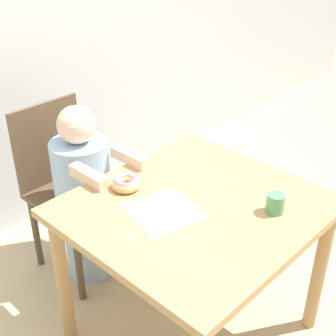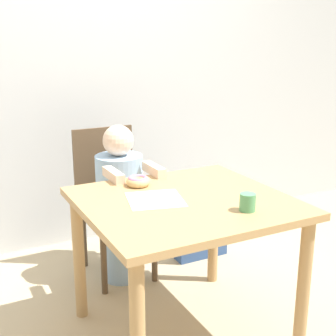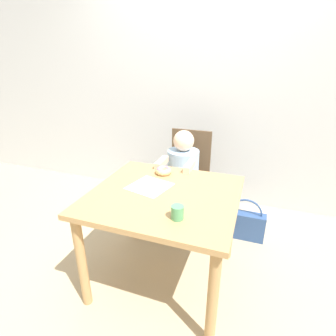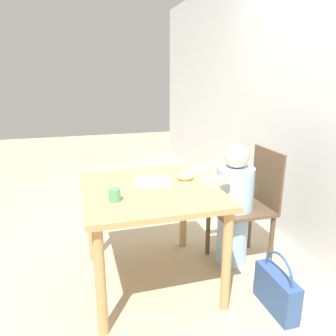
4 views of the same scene
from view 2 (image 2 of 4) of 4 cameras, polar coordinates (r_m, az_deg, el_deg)
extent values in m
plane|color=tan|center=(2.50, 1.89, -19.31)|extent=(12.00, 12.00, 0.00)
cube|color=silver|center=(3.29, -9.61, 12.34)|extent=(8.00, 0.05, 2.50)
cube|color=tan|center=(2.18, 2.05, -4.26)|extent=(0.94, 0.88, 0.03)
cylinder|color=tan|center=(2.27, 16.18, -13.83)|extent=(0.06, 0.06, 0.67)
cylinder|color=tan|center=(2.50, -10.80, -10.65)|extent=(0.06, 0.06, 0.67)
cylinder|color=tan|center=(2.80, 5.57, -7.37)|extent=(0.06, 0.06, 0.67)
cube|color=brown|center=(2.85, -6.25, -4.71)|extent=(0.39, 0.44, 0.03)
cube|color=brown|center=(2.97, -7.86, 0.78)|extent=(0.39, 0.02, 0.44)
cylinder|color=brown|center=(2.73, -7.85, -10.96)|extent=(0.04, 0.04, 0.43)
cylinder|color=brown|center=(2.83, -1.66, -9.73)|extent=(0.04, 0.04, 0.43)
cylinder|color=brown|center=(3.05, -10.24, -8.04)|extent=(0.04, 0.04, 0.43)
cylinder|color=brown|center=(3.15, -4.64, -7.07)|extent=(0.04, 0.04, 0.43)
cylinder|color=#99BCE0|center=(2.88, -5.72, -9.07)|extent=(0.23, 0.23, 0.45)
cylinder|color=#99BCE0|center=(2.74, -5.94, -1.71)|extent=(0.28, 0.28, 0.32)
sphere|color=beige|center=(2.68, -6.09, 3.36)|extent=(0.18, 0.18, 0.18)
cube|color=beige|center=(2.47, -6.67, -0.86)|extent=(0.05, 0.21, 0.05)
cube|color=beige|center=(2.56, -1.74, -0.18)|extent=(0.05, 0.21, 0.05)
torus|color=#DBB270|center=(2.36, -3.66, -1.68)|extent=(0.12, 0.12, 0.04)
torus|color=pink|center=(2.35, -3.66, -1.32)|extent=(0.10, 0.10, 0.02)
cube|color=white|center=(2.16, -1.58, -3.86)|extent=(0.30, 0.30, 0.00)
cube|color=#2D4C84|center=(3.17, 4.04, -8.64)|extent=(0.36, 0.11, 0.25)
torus|color=#2D4C84|center=(3.12, 4.08, -6.54)|extent=(0.28, 0.02, 0.28)
cylinder|color=#519E66|center=(2.05, 9.68, -4.13)|extent=(0.07, 0.07, 0.08)
camera|label=1|loc=(0.88, -44.88, 32.13)|focal=50.00mm
camera|label=3|loc=(1.57, 50.56, 12.89)|focal=28.00mm
camera|label=4|loc=(3.27, 40.08, 12.20)|focal=35.00mm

